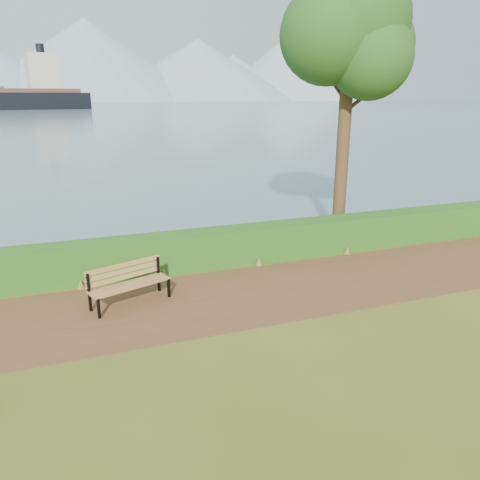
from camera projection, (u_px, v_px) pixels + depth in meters
name	position (u px, v px, depth m)	size (l,w,h in m)	color
ground	(229.00, 303.00, 10.88)	(140.00, 140.00, 0.00)	#444F16
path	(225.00, 297.00, 11.15)	(40.00, 3.40, 0.01)	#55371D
hedge	(199.00, 249.00, 13.06)	(32.00, 0.85, 1.00)	#1E4E16
water	(67.00, 104.00, 243.83)	(700.00, 510.00, 0.00)	slate
mountains	(48.00, 64.00, 363.43)	(585.00, 190.00, 70.00)	#8295AD
bench	(128.00, 281.00, 10.72)	(1.94, 1.14, 0.94)	black
tree	(350.00, 30.00, 13.71)	(4.47, 3.67, 8.68)	#3C2418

